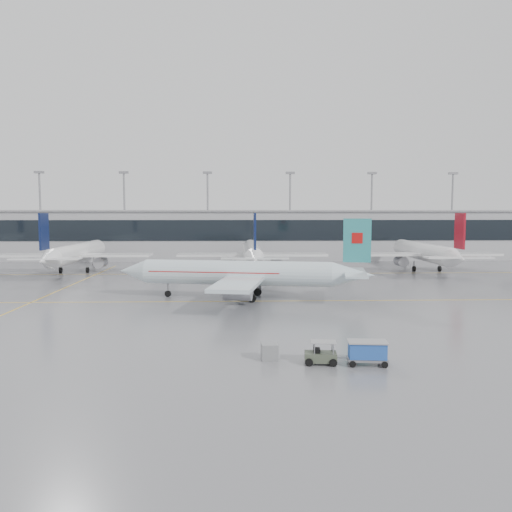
{
  "coord_description": "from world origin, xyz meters",
  "views": [
    {
      "loc": [
        -2.6,
        -65.65,
        11.8
      ],
      "look_at": [
        0.0,
        12.0,
        5.0
      ],
      "focal_mm": 35.0,
      "sensor_mm": 36.0,
      "label": 1
    }
  ],
  "objects_px": {
    "baggage_tug": "(321,356)",
    "baggage_cart": "(367,351)",
    "gse_unit": "(270,352)",
    "air_canada_jet": "(246,274)"
  },
  "relations": [
    {
      "from": "air_canada_jet",
      "to": "gse_unit",
      "type": "height_order",
      "value": "air_canada_jet"
    },
    {
      "from": "baggage_tug",
      "to": "baggage_cart",
      "type": "relative_size",
      "value": 1.18
    },
    {
      "from": "baggage_cart",
      "to": "air_canada_jet",
      "type": "bearing_deg",
      "value": 112.18
    },
    {
      "from": "air_canada_jet",
      "to": "baggage_tug",
      "type": "relative_size",
      "value": 9.41
    },
    {
      "from": "air_canada_jet",
      "to": "baggage_cart",
      "type": "distance_m",
      "value": 31.33
    },
    {
      "from": "air_canada_jet",
      "to": "gse_unit",
      "type": "xyz_separation_m",
      "value": [
        1.47,
        -28.31,
        -2.83
      ]
    },
    {
      "from": "baggage_tug",
      "to": "gse_unit",
      "type": "height_order",
      "value": "baggage_tug"
    },
    {
      "from": "air_canada_jet",
      "to": "baggage_tug",
      "type": "bearing_deg",
      "value": 110.66
    },
    {
      "from": "baggage_cart",
      "to": "gse_unit",
      "type": "xyz_separation_m",
      "value": [
        -7.5,
        1.62,
        -0.45
      ]
    },
    {
      "from": "air_canada_jet",
      "to": "gse_unit",
      "type": "distance_m",
      "value": 28.49
    }
  ]
}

